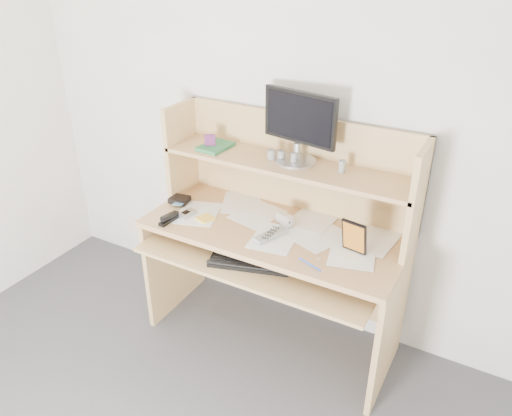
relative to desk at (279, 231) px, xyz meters
The scene contains 19 objects.
back_wall 0.60m from the desk, 90.00° to the left, with size 3.60×0.04×2.50m, color white.
desk is the anchor object (origin of this frame).
paper_clutter 0.10m from the desk, 90.00° to the right, with size 1.32×0.54×0.01m, color white.
keyboard 0.30m from the desk, 93.46° to the right, with size 0.44×0.26×0.03m.
tv_remote 0.18m from the desk, 79.99° to the right, with size 0.05×0.19×0.02m, color gray.
flip_phone 0.53m from the desk, 159.39° to the right, with size 0.05×0.10×0.03m, color #A5A6A8.
stapler 0.61m from the desk, 151.40° to the right, with size 0.04×0.13×0.04m, color black.
wallet 0.63m from the desk, behind, with size 0.11×0.09×0.03m, color black.
sticky_note_pad 0.42m from the desk, 155.80° to the right, with size 0.08×0.08×0.01m, color yellow.
digital_camera 0.10m from the desk, 15.07° to the right, with size 0.10×0.04×0.06m, color silver.
game_case 0.48m from the desk, 12.40° to the right, with size 0.13×0.01×0.18m, color black.
blue_pen 0.44m from the desk, 44.21° to the right, with size 0.01×0.01×0.14m, color blue.
card_box 0.63m from the desk, behind, with size 0.06×0.02×0.08m, color #A32915.
shelf_book 0.59m from the desk, behind, with size 0.14×0.19×0.02m, color #378B58.
chip_stack_a 0.42m from the desk, 116.62° to the left, with size 0.04×0.04×0.05m, color black.
chip_stack_b 0.42m from the desk, 62.76° to the left, with size 0.04×0.04×0.06m, color silver.
chip_stack_c 0.43m from the desk, 145.00° to the left, with size 0.04×0.04×0.05m, color black.
chip_stack_d 0.52m from the desk, 16.67° to the left, with size 0.04×0.04×0.06m, color silver.
monitor 0.60m from the desk, 71.05° to the left, with size 0.43×0.21×0.37m.
Camera 1 is at (1.03, -0.57, 2.11)m, focal length 35.00 mm.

